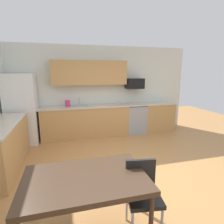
{
  "coord_description": "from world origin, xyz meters",
  "views": [
    {
      "loc": [
        -1.07,
        -3.06,
        1.91
      ],
      "look_at": [
        0.0,
        1.0,
        1.0
      ],
      "focal_mm": 29.44,
      "sensor_mm": 36.0,
      "label": 1
    }
  ],
  "objects_px": {
    "oven_range": "(135,118)",
    "microwave": "(135,84)",
    "refrigerator": "(22,109)",
    "dining_table": "(86,182)",
    "kettle": "(68,104)",
    "chair_near_table": "(142,190)"
  },
  "relations": [
    {
      "from": "refrigerator",
      "to": "chair_near_table",
      "type": "height_order",
      "value": "refrigerator"
    },
    {
      "from": "refrigerator",
      "to": "microwave",
      "type": "xyz_separation_m",
      "value": [
        3.29,
        0.18,
        0.62
      ]
    },
    {
      "from": "oven_range",
      "to": "dining_table",
      "type": "height_order",
      "value": "oven_range"
    },
    {
      "from": "dining_table",
      "to": "refrigerator",
      "type": "bearing_deg",
      "value": 110.92
    },
    {
      "from": "microwave",
      "to": "chair_near_table",
      "type": "height_order",
      "value": "microwave"
    },
    {
      "from": "refrigerator",
      "to": "oven_range",
      "type": "xyz_separation_m",
      "value": [
        3.29,
        0.08,
        -0.49
      ]
    },
    {
      "from": "kettle",
      "to": "oven_range",
      "type": "bearing_deg",
      "value": -1.37
    },
    {
      "from": "oven_range",
      "to": "kettle",
      "type": "height_order",
      "value": "kettle"
    },
    {
      "from": "microwave",
      "to": "chair_near_table",
      "type": "xyz_separation_m",
      "value": [
        -1.31,
        -3.64,
        -1.06
      ]
    },
    {
      "from": "refrigerator",
      "to": "oven_range",
      "type": "bearing_deg",
      "value": 1.39
    },
    {
      "from": "dining_table",
      "to": "chair_near_table",
      "type": "bearing_deg",
      "value": -5.63
    },
    {
      "from": "oven_range",
      "to": "kettle",
      "type": "relative_size",
      "value": 4.55
    },
    {
      "from": "oven_range",
      "to": "microwave",
      "type": "xyz_separation_m",
      "value": [
        0.0,
        0.1,
        1.11
      ]
    },
    {
      "from": "dining_table",
      "to": "chair_near_table",
      "type": "height_order",
      "value": "chair_near_table"
    },
    {
      "from": "refrigerator",
      "to": "oven_range",
      "type": "height_order",
      "value": "refrigerator"
    },
    {
      "from": "microwave",
      "to": "kettle",
      "type": "xyz_separation_m",
      "value": [
        -2.08,
        -0.05,
        -0.54
      ]
    },
    {
      "from": "microwave",
      "to": "chair_near_table",
      "type": "bearing_deg",
      "value": -109.85
    },
    {
      "from": "refrigerator",
      "to": "chair_near_table",
      "type": "distance_m",
      "value": 4.0
    },
    {
      "from": "chair_near_table",
      "to": "oven_range",
      "type": "bearing_deg",
      "value": 69.64
    },
    {
      "from": "oven_range",
      "to": "kettle",
      "type": "xyz_separation_m",
      "value": [
        -2.08,
        0.05,
        0.56
      ]
    },
    {
      "from": "dining_table",
      "to": "microwave",
      "type": "bearing_deg",
      "value": 60.85
    },
    {
      "from": "dining_table",
      "to": "kettle",
      "type": "relative_size",
      "value": 7.0
    }
  ]
}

